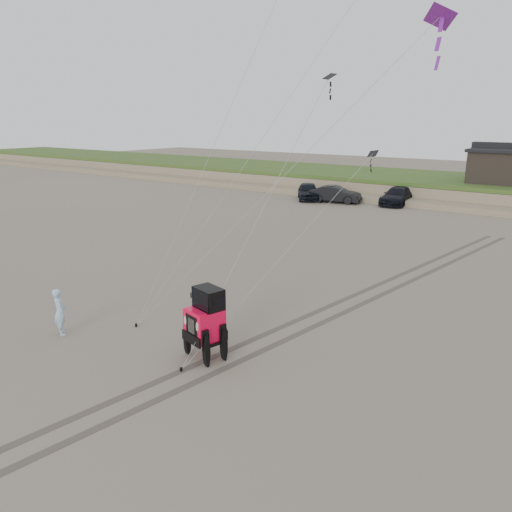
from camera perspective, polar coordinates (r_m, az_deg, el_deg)
The scene contains 12 objects.
ground at distance 15.80m, azimuth -7.31°, elevation -11.37°, with size 160.00×160.00×0.00m, color #6B6054.
dune_ridge at distance 49.00m, azimuth 24.57°, elevation 6.78°, with size 160.00×14.25×1.73m.
cabin at distance 47.89m, azimuth 27.12°, elevation 9.24°, with size 6.40×5.40×3.35m.
truck_a at distance 45.23m, azimuth 6.00°, elevation 7.39°, with size 1.78×4.42×1.51m, color black.
truck_b at distance 43.87m, azimuth 9.06°, elevation 6.98°, with size 1.53×4.38×1.44m, color black.
truck_c at distance 44.04m, azimuth 15.84°, elevation 6.62°, with size 2.01×4.94×1.44m, color black.
jeep at distance 15.36m, azimuth -5.86°, elevation -8.47°, with size 2.06×4.77×1.78m, color #FB0939, non-canonical shape.
man at distance 18.13m, azimuth -21.50°, elevation -5.94°, with size 0.59×0.39×1.63m, color #82A4C9.
kite_flock at distance 20.46m, azimuth 15.91°, elevation 25.25°, with size 7.44×9.30×9.45m.
stake_main at distance 18.23m, azimuth -13.54°, elevation -7.69°, with size 0.08×0.08×0.12m, color black.
stake_aux at distance 15.01m, azimuth -8.55°, elevation -12.70°, with size 0.08×0.08×0.12m, color black.
tire_tracks at distance 20.96m, azimuth 12.10°, elevation -4.65°, with size 5.22×29.74×0.01m.
Camera 1 is at (9.85, -10.08, 7.12)m, focal length 35.00 mm.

